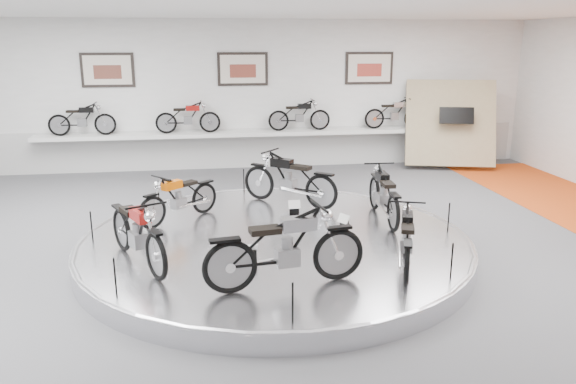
{
  "coord_description": "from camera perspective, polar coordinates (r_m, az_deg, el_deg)",
  "views": [
    {
      "loc": [
        -1.1,
        -8.39,
        3.43
      ],
      "look_at": [
        0.26,
        0.6,
        0.97
      ],
      "focal_mm": 35.0,
      "sensor_mm": 36.0,
      "label": 1
    }
  ],
  "objects": [
    {
      "name": "floor",
      "position": [
        9.13,
        -1.08,
        -6.95
      ],
      "size": [
        16.0,
        16.0,
        0.0
      ],
      "primitive_type": "plane",
      "color": "#4B4B4E",
      "rests_on": "ground"
    },
    {
      "name": "ceiling",
      "position": [
        8.48,
        -1.22,
        18.96
      ],
      "size": [
        16.0,
        16.0,
        0.0
      ],
      "primitive_type": "plane",
      "rotation": [
        3.14,
        0.0,
        0.0
      ],
      "color": "white",
      "rests_on": "wall_back"
    },
    {
      "name": "wall_back",
      "position": [
        15.5,
        -4.57,
        9.76
      ],
      "size": [
        16.0,
        0.0,
        16.0
      ],
      "primitive_type": "plane",
      "rotation": [
        1.57,
        0.0,
        0.0
      ],
      "color": "white",
      "rests_on": "floor"
    },
    {
      "name": "dado_band",
      "position": [
        15.68,
        -4.46,
        4.47
      ],
      "size": [
        15.68,
        0.04,
        1.1
      ],
      "primitive_type": "cube",
      "color": "#BCBCBA",
      "rests_on": "floor"
    },
    {
      "name": "display_platform",
      "position": [
        9.35,
        -1.32,
        -5.42
      ],
      "size": [
        6.4,
        6.4,
        0.3
      ],
      "primitive_type": "cylinder",
      "color": "silver",
      "rests_on": "floor"
    },
    {
      "name": "platform_rim",
      "position": [
        9.31,
        -1.33,
        -4.73
      ],
      "size": [
        6.4,
        6.4,
        0.1
      ],
      "primitive_type": "torus",
      "color": "#B2B2BA",
      "rests_on": "display_platform"
    },
    {
      "name": "shelf",
      "position": [
        15.32,
        -4.41,
        5.94
      ],
      "size": [
        11.0,
        0.55,
        0.1
      ],
      "primitive_type": "cube",
      "color": "silver",
      "rests_on": "wall_back"
    },
    {
      "name": "poster_left",
      "position": [
        15.56,
        -17.86,
        11.71
      ],
      "size": [
        1.35,
        0.06,
        0.88
      ],
      "primitive_type": "cube",
      "color": "beige",
      "rests_on": "wall_back"
    },
    {
      "name": "poster_center",
      "position": [
        15.41,
        -4.62,
        12.34
      ],
      "size": [
        1.35,
        0.06,
        0.88
      ],
      "primitive_type": "cube",
      "color": "beige",
      "rests_on": "wall_back"
    },
    {
      "name": "poster_right",
      "position": [
        16.04,
        8.25,
        12.35
      ],
      "size": [
        1.35,
        0.06,
        0.88
      ],
      "primitive_type": "cube",
      "color": "beige",
      "rests_on": "wall_back"
    },
    {
      "name": "display_panel",
      "position": [
        16.11,
        16.16,
        6.74
      ],
      "size": [
        2.56,
        1.52,
        2.3
      ],
      "primitive_type": "cube",
      "rotation": [
        -0.35,
        0.0,
        -0.26
      ],
      "color": "tan",
      "rests_on": "floor"
    },
    {
      "name": "shelf_bike_a",
      "position": [
        15.54,
        -20.19,
        6.74
      ],
      "size": [
        1.22,
        0.43,
        0.73
      ],
      "primitive_type": null,
      "color": "black",
      "rests_on": "shelf"
    },
    {
      "name": "shelf_bike_b",
      "position": [
        15.23,
        -10.12,
        7.27
      ],
      "size": [
        1.22,
        0.43,
        0.73
      ],
      "primitive_type": null,
      "color": "maroon",
      "rests_on": "shelf"
    },
    {
      "name": "shelf_bike_c",
      "position": [
        15.45,
        1.16,
        7.61
      ],
      "size": [
        1.22,
        0.43,
        0.73
      ],
      "primitive_type": null,
      "color": "black",
      "rests_on": "shelf"
    },
    {
      "name": "shelf_bike_d",
      "position": [
        16.12,
        10.75,
        7.67
      ],
      "size": [
        1.22,
        0.43,
        0.73
      ],
      "primitive_type": null,
      "color": "#AEADB2",
      "rests_on": "shelf"
    },
    {
      "name": "bike_a",
      "position": [
        10.18,
        9.71,
        -0.16
      ],
      "size": [
        0.67,
        1.68,
        0.97
      ],
      "primitive_type": null,
      "rotation": [
        0.0,
        0.0,
        1.52
      ],
      "color": "black",
      "rests_on": "display_platform"
    },
    {
      "name": "bike_b",
      "position": [
        10.97,
        0.13,
        1.38
      ],
      "size": [
        1.78,
        1.63,
        1.05
      ],
      "primitive_type": null,
      "rotation": [
        0.0,
        0.0,
        2.45
      ],
      "color": "black",
      "rests_on": "display_platform"
    },
    {
      "name": "bike_c",
      "position": [
        10.17,
        -11.02,
        -0.5
      ],
      "size": [
        1.47,
        1.39,
        0.88
      ],
      "primitive_type": null,
      "rotation": [
        0.0,
        0.0,
        3.87
      ],
      "color": "#CC5502",
      "rests_on": "display_platform"
    },
    {
      "name": "bike_d",
      "position": [
        8.31,
        -15.07,
        -3.85
      ],
      "size": [
        1.3,
        1.8,
        1.01
      ],
      "primitive_type": null,
      "rotation": [
        0.0,
        0.0,
        5.18
      ],
      "color": "maroon",
      "rests_on": "display_platform"
    },
    {
      "name": "bike_e",
      "position": [
        7.29,
        -0.25,
        -5.65
      ],
      "size": [
        1.93,
        0.92,
        1.09
      ],
      "primitive_type": null,
      "rotation": [
        0.0,
        0.0,
        6.43
      ],
      "color": "#AEADB2",
      "rests_on": "display_platform"
    },
    {
      "name": "bike_f",
      "position": [
        8.12,
        11.96,
        -4.57
      ],
      "size": [
        0.99,
        1.58,
        0.88
      ],
      "primitive_type": null,
      "rotation": [
        0.0,
        0.0,
        7.52
      ],
      "color": "black",
      "rests_on": "display_platform"
    }
  ]
}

